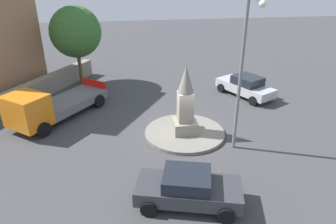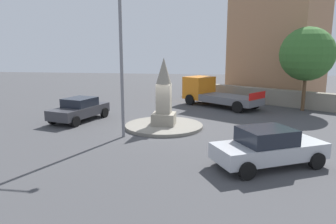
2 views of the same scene
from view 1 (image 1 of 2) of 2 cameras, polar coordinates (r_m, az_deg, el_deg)
name	(u,v)px [view 1 (image 1 of 2)]	position (r m, az deg, el deg)	size (l,w,h in m)	color
ground_plane	(185,134)	(17.46, 3.05, -4.04)	(80.00, 80.00, 0.00)	#424244
traffic_island	(185,133)	(17.42, 3.05, -3.79)	(4.43, 4.43, 0.18)	gray
monument	(185,104)	(16.65, 3.19, 1.43)	(1.27, 1.27, 3.78)	gray
streetlamp	(242,59)	(14.73, 13.44, 9.50)	(3.17, 0.28, 7.83)	slate
car_silver_waiting	(246,86)	(22.91, 14.02, 4.65)	(4.58, 3.47, 1.50)	#B7BABF
car_dark_grey_parked_right	(188,188)	(12.41, 3.71, -13.74)	(2.78, 4.37, 1.43)	#38383D
truck_orange_passing	(49,106)	(19.64, -20.99, 0.95)	(6.31, 5.57, 2.21)	orange
stone_boundary_wall	(28,93)	(23.25, -24.20, 3.11)	(13.41, 0.70, 1.28)	gray
tree_near_wall	(76,32)	(24.76, -16.56, 13.86)	(3.79, 3.79, 5.97)	brown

